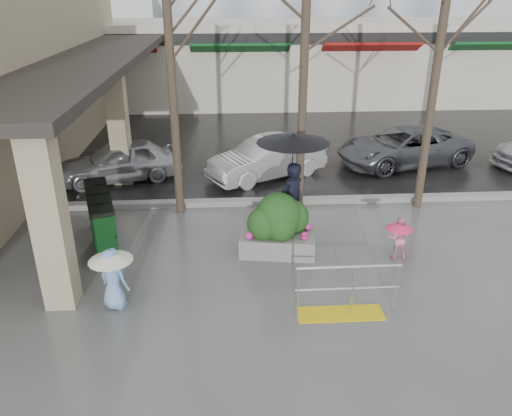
{
  "coord_description": "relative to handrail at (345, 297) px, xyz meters",
  "views": [
    {
      "loc": [
        -0.72,
        -8.73,
        5.53
      ],
      "look_at": [
        -0.13,
        0.81,
        1.3
      ],
      "focal_mm": 35.0,
      "sensor_mm": 36.0,
      "label": 1
    }
  ],
  "objects": [
    {
      "name": "ground",
      "position": [
        -1.36,
        1.2,
        -0.38
      ],
      "size": [
        120.0,
        120.0,
        0.0
      ],
      "primitive_type": "plane",
      "color": "#51514F",
      "rests_on": "ground"
    },
    {
      "name": "street_asphalt",
      "position": [
        -1.36,
        23.2,
        -0.37
      ],
      "size": [
        120.0,
        36.0,
        0.01
      ],
      "primitive_type": "cube",
      "color": "black",
      "rests_on": "ground"
    },
    {
      "name": "curb",
      "position": [
        -1.36,
        5.2,
        -0.3
      ],
      "size": [
        120.0,
        0.3,
        0.15
      ],
      "primitive_type": "cube",
      "color": "gray",
      "rests_on": "ground"
    },
    {
      "name": "canopy_slab",
      "position": [
        -6.16,
        9.2,
        3.25
      ],
      "size": [
        2.8,
        18.0,
        0.25
      ],
      "primitive_type": "cube",
      "color": "#2D2823",
      "rests_on": "pillar_front"
    },
    {
      "name": "pillar_front",
      "position": [
        -5.26,
        0.7,
        1.37
      ],
      "size": [
        0.55,
        0.55,
        3.5
      ],
      "primitive_type": "cube",
      "color": "tan",
      "rests_on": "ground"
    },
    {
      "name": "pillar_back",
      "position": [
        -5.26,
        7.2,
        1.37
      ],
      "size": [
        0.55,
        0.55,
        3.5
      ],
      "primitive_type": "cube",
      "color": "tan",
      "rests_on": "ground"
    },
    {
      "name": "storefront_row",
      "position": [
        0.64,
        19.17,
        1.64
      ],
      "size": [
        34.0,
        6.74,
        4.0
      ],
      "color": "beige",
      "rests_on": "ground"
    },
    {
      "name": "handrail",
      "position": [
        0.0,
        0.0,
        0.0
      ],
      "size": [
        1.9,
        0.5,
        1.03
      ],
      "color": "yellow",
      "rests_on": "ground"
    },
    {
      "name": "tree_west",
      "position": [
        -3.36,
        4.8,
        4.71
      ],
      "size": [
        3.2,
        3.2,
        6.8
      ],
      "color": "#382B21",
      "rests_on": "ground"
    },
    {
      "name": "tree_midwest",
      "position": [
        -0.16,
        4.8,
        4.86
      ],
      "size": [
        3.2,
        3.2,
        7.0
      ],
      "color": "#382B21",
      "rests_on": "ground"
    },
    {
      "name": "tree_mideast",
      "position": [
        3.14,
        4.8,
        4.48
      ],
      "size": [
        3.2,
        3.2,
        6.5
      ],
      "color": "#382B21",
      "rests_on": "ground"
    },
    {
      "name": "woman",
      "position": [
        -0.62,
        3.01,
        1.26
      ],
      "size": [
        1.64,
        1.64,
        2.64
      ],
      "rotation": [
        0.0,
        0.0,
        3.85
      ],
      "color": "black",
      "rests_on": "ground"
    },
    {
      "name": "child_pink",
      "position": [
        1.64,
        2.02,
        0.2
      ],
      "size": [
        0.6,
        0.6,
        0.99
      ],
      "rotation": [
        0.0,
        0.0,
        2.98
      ],
      "color": "pink",
      "rests_on": "ground"
    },
    {
      "name": "child_blue",
      "position": [
        -4.23,
        0.5,
        0.38
      ],
      "size": [
        0.81,
        0.81,
        1.22
      ],
      "rotation": [
        0.0,
        0.0,
        2.64
      ],
      "color": "#79A2D7",
      "rests_on": "ground"
    },
    {
      "name": "planter",
      "position": [
        -0.98,
        2.41,
        0.32
      ],
      "size": [
        1.77,
        1.07,
        1.46
      ],
      "rotation": [
        0.0,
        0.0,
        -0.15
      ],
      "color": "gray",
      "rests_on": "ground"
    },
    {
      "name": "news_boxes",
      "position": [
        -5.01,
        3.04,
        0.27
      ],
      "size": [
        1.16,
        2.34,
        1.28
      ],
      "rotation": [
        0.0,
        0.0,
        0.3
      ],
      "color": "#0C3613",
      "rests_on": "ground"
    },
    {
      "name": "car_a",
      "position": [
        -5.38,
        7.38,
        0.25
      ],
      "size": [
        3.97,
        2.47,
        1.26
      ],
      "primitive_type": "imported",
      "rotation": [
        0.0,
        0.0,
        -1.28
      ],
      "color": "#A1A1A5",
      "rests_on": "ground"
    },
    {
      "name": "car_b",
      "position": [
        -0.82,
        7.34,
        0.25
      ],
      "size": [
        3.99,
        3.02,
        1.26
      ],
      "primitive_type": "imported",
      "rotation": [
        0.0,
        0.0,
        -1.06
      ],
      "color": "white",
      "rests_on": "ground"
    },
    {
      "name": "car_c",
      "position": [
        3.89,
        8.31,
        0.25
      ],
      "size": [
        4.92,
        3.21,
        1.26
      ],
      "primitive_type": "imported",
      "rotation": [
        0.0,
        0.0,
        -1.31
      ],
      "color": "#525359",
      "rests_on": "ground"
    }
  ]
}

